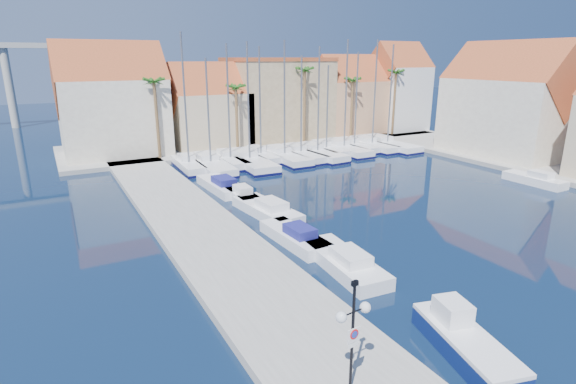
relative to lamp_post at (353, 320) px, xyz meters
name	(u,v)px	position (x,y,z in m)	size (l,w,h in m)	color
ground	(501,321)	(9.36, 0.75, -3.37)	(260.00, 260.00, 0.00)	black
quay_west	(220,251)	(0.36, 14.25, -3.12)	(6.00, 77.00, 0.50)	gray
shore_north	(260,141)	(19.36, 48.75, -3.12)	(54.00, 16.00, 0.50)	gray
shore_east	(575,171)	(41.36, 15.75, -3.12)	(12.00, 60.00, 0.50)	gray
lamp_post	(353,320)	(0.00, 0.00, 0.00)	(1.48, 0.50, 4.37)	black
fishing_boat	(464,340)	(5.81, -0.04, -2.73)	(3.16, 5.82, 1.94)	navy
motorboat_west_0	(345,262)	(6.03, 8.76, -2.86)	(2.75, 7.10, 1.40)	white
motorboat_west_1	(295,236)	(5.40, 13.51, -2.86)	(2.29, 6.34, 1.40)	white
motorboat_west_2	(268,209)	(6.23, 19.45, -2.86)	(3.04, 7.49, 1.40)	white
motorboat_west_3	(241,195)	(5.94, 24.12, -2.86)	(1.74, 5.26, 1.40)	white
motorboat_west_4	(222,185)	(5.53, 27.80, -2.86)	(2.55, 7.20, 1.40)	white
motorboat_east_1	(535,179)	(33.36, 15.01, -2.86)	(1.93, 5.87, 1.40)	white
sailboat_0	(188,164)	(5.11, 37.17, -2.70)	(2.41, 8.18, 14.52)	white
sailboat_1	(209,164)	(7.33, 36.52, -2.80)	(3.24, 11.17, 11.96)	white
sailboat_2	(229,159)	(10.02, 37.33, -2.74)	(2.39, 8.64, 13.46)	white
sailboat_3	(248,160)	(11.89, 36.24, -2.80)	(3.74, 12.13, 13.64)	white
sailboat_4	(259,155)	(14.15, 37.89, -2.73)	(2.42, 8.14, 13.22)	white
sailboat_5	(282,156)	(16.51, 36.35, -2.77)	(2.80, 10.52, 13.88)	white
sailboat_6	(298,154)	(18.83, 36.48, -2.79)	(3.22, 10.10, 12.21)	white
sailboat_7	(315,152)	(21.01, 36.17, -2.79)	(3.51, 10.87, 13.26)	white
sailboat_8	(324,149)	(23.20, 37.33, -2.78)	(2.38, 8.47, 11.09)	white
sailboat_9	(341,148)	(25.65, 36.99, -2.77)	(2.86, 10.60, 14.14)	white
sailboat_10	(352,146)	(27.60, 37.32, -2.75)	(2.93, 8.61, 12.67)	white
sailboat_11	(369,145)	(30.21, 36.89, -2.75)	(2.92, 9.68, 14.22)	white
sailboat_12	(384,144)	(32.56, 36.66, -2.79)	(3.55, 11.77, 13.62)	white
building_0	(113,105)	(-0.64, 47.75, 3.16)	(12.30, 9.00, 13.50)	beige
building_1	(208,110)	(11.36, 47.75, 1.93)	(10.30, 8.00, 11.00)	#C2AE89
building_2	(278,98)	(22.36, 48.75, 2.89)	(14.20, 10.20, 11.50)	#99825E
building_3	(348,98)	(34.36, 47.75, 2.49)	(10.30, 8.00, 12.00)	tan
building_4	(397,89)	(43.36, 46.75, 3.60)	(8.30, 8.00, 14.00)	white
building_6	(508,105)	(41.36, 24.75, 3.15)	(9.00, 14.30, 13.50)	beige
palm_0	(154,84)	(3.36, 42.75, 5.71)	(2.60, 2.60, 10.15)	brown
palm_1	(236,90)	(13.36, 42.75, 4.77)	(2.60, 2.60, 9.15)	brown
palm_2	(305,73)	(23.36, 42.75, 6.65)	(2.60, 2.60, 11.15)	brown
palm_3	(353,82)	(31.36, 42.75, 5.24)	(2.60, 2.60, 9.65)	brown
palm_4	(396,74)	(39.36, 42.75, 6.18)	(2.60, 2.60, 10.65)	brown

